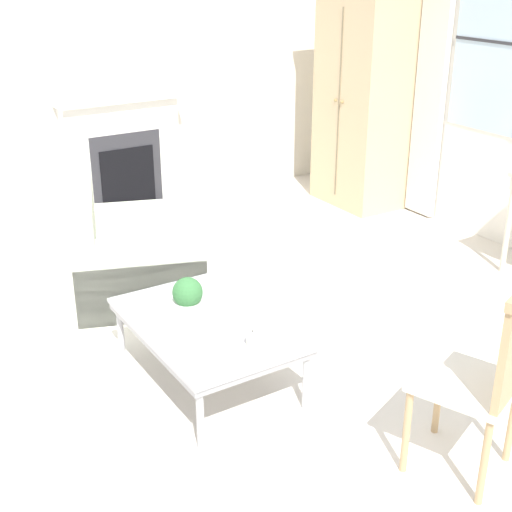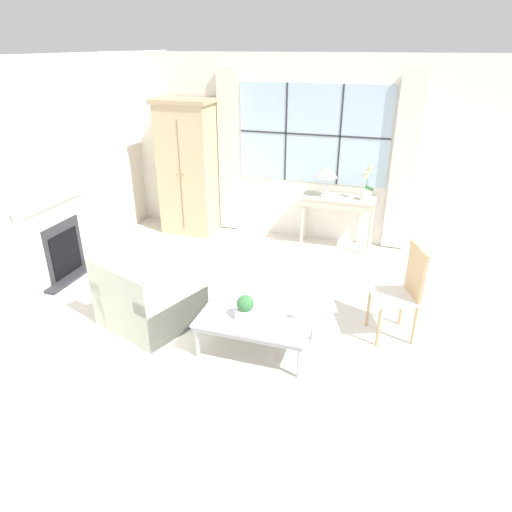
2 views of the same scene
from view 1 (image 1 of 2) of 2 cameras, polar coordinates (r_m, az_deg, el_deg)
ground_plane at (r=4.46m, az=-2.69°, el=-8.51°), size 14.00×14.00×0.00m
wall_left at (r=6.86m, az=-11.34°, el=14.92°), size 0.06×7.20×2.80m
fireplace at (r=6.89m, az=-10.68°, el=8.51°), size 0.34×1.19×1.88m
armoire at (r=7.05m, az=8.54°, el=12.69°), size 0.92×0.62×2.15m
armchair_upholstered at (r=5.26m, az=-9.82°, el=-0.30°), size 1.19×1.15×0.81m
side_chair_wooden at (r=3.45m, az=18.20°, el=-8.60°), size 0.57×0.57×1.04m
coffee_table at (r=4.11m, az=-3.95°, el=-5.71°), size 1.15×0.75×0.40m
potted_plant_small at (r=4.09m, az=-5.48°, el=-3.38°), size 0.18×0.18×0.25m
pillar_candle at (r=3.81m, az=-0.27°, el=-6.77°), size 0.10×0.10×0.10m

